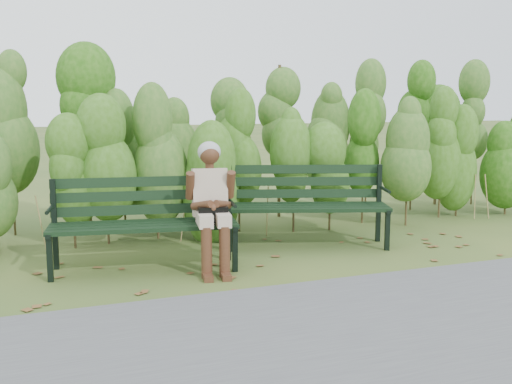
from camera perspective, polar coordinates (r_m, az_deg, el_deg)
name	(u,v)px	position (r m, az deg, el deg)	size (l,w,h in m)	color
ground	(267,261)	(6.92, 1.03, -6.56)	(80.00, 80.00, 0.00)	#354F22
footpath	(367,327)	(5.04, 10.53, -12.53)	(60.00, 2.50, 0.01)	#474749
hedge_band	(218,141)	(8.46, -3.63, 4.84)	(11.04, 1.67, 2.42)	#47381E
leaf_litter	(261,265)	(6.75, 0.49, -6.94)	(5.82, 2.24, 0.01)	brown
bench_left	(144,216)	(6.62, -10.65, -2.22)	(2.06, 0.96, 0.99)	black
bench_right	(306,198)	(7.61, 4.77, -0.61)	(2.12, 1.27, 1.01)	black
seated_woman	(211,198)	(6.44, -4.28, -0.55)	(0.56, 0.82, 1.39)	tan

